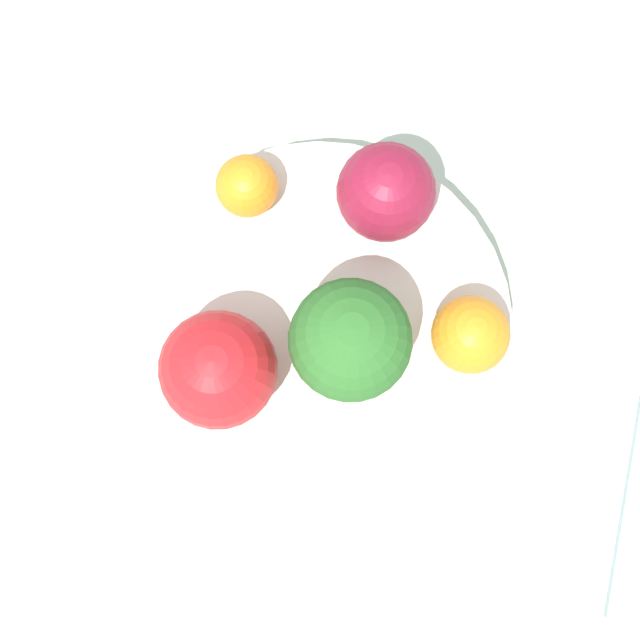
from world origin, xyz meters
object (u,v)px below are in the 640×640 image
(broccoli, at_px, (350,341))
(orange_front, at_px, (247,186))
(apple_red, at_px, (218,370))
(apple_green, at_px, (386,192))
(orange_back, at_px, (470,335))
(bowl, at_px, (320,329))

(broccoli, distance_m, orange_front, 0.11)
(apple_red, distance_m, apple_green, 0.13)
(apple_red, distance_m, orange_back, 0.13)
(bowl, relative_size, apple_red, 3.48)
(broccoli, xyz_separation_m, apple_green, (0.09, 0.01, -0.02))
(bowl, height_order, apple_green, apple_green)
(apple_red, relative_size, orange_front, 1.77)
(bowl, relative_size, apple_green, 3.97)
(apple_green, bearing_deg, orange_front, 106.23)
(apple_green, relative_size, orange_front, 1.55)
(bowl, distance_m, orange_back, 0.09)
(broccoli, relative_size, orange_front, 2.17)
(broccoli, bearing_deg, bowl, 63.26)
(apple_red, bearing_deg, orange_back, -60.01)
(orange_back, bearing_deg, apple_green, 51.06)
(apple_red, relative_size, orange_back, 1.47)
(broccoli, distance_m, apple_red, 0.07)
(apple_green, distance_m, orange_front, 0.08)
(apple_red, relative_size, apple_green, 1.14)
(apple_red, distance_m, orange_front, 0.11)
(apple_red, height_order, apple_green, apple_red)
(orange_front, xyz_separation_m, orange_back, (-0.03, -0.14, 0.00))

